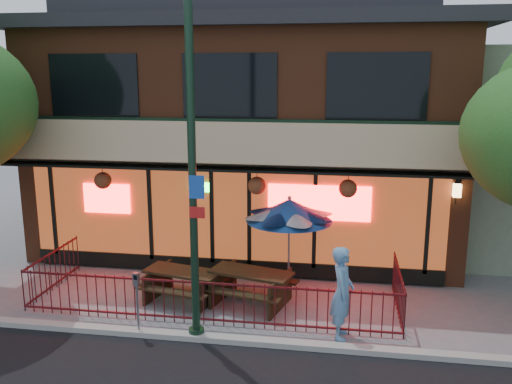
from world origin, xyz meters
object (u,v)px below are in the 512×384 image
picnic_table_left (183,281)px  picnic_table_right (251,282)px  street_light (193,188)px  parking_meter_near (137,293)px  pedestrian (342,293)px  patio_umbrella (289,210)px

picnic_table_left → picnic_table_right: 1.64m
street_light → parking_meter_near: (-1.22, -0.08, -2.23)m
street_light → pedestrian: street_light is taller
street_light → picnic_table_right: (0.83, 1.81, -2.62)m
patio_umbrella → parking_meter_near: 4.19m
picnic_table_right → patio_umbrella: 1.98m
picnic_table_right → parking_meter_near: bearing=-137.4°
patio_umbrella → pedestrian: bearing=-60.2°
street_light → pedestrian: size_ratio=3.61×
picnic_table_left → parking_meter_near: 1.91m
street_light → picnic_table_left: 3.27m
street_light → picnic_table_left: (-0.80, 1.74, -2.65)m
picnic_table_right → patio_umbrella: bearing=51.9°
picnic_table_left → picnic_table_right: bearing=2.4°
patio_umbrella → pedestrian: patio_umbrella is taller
picnic_table_right → pedestrian: size_ratio=1.14×
parking_meter_near → street_light: bearing=3.6°
street_light → picnic_table_left: bearing=114.8°
picnic_table_left → picnic_table_right: picnic_table_right is taller
patio_umbrella → parking_meter_near: patio_umbrella is taller
street_light → parking_meter_near: size_ratio=5.14×
picnic_table_left → patio_umbrella: patio_umbrella is taller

